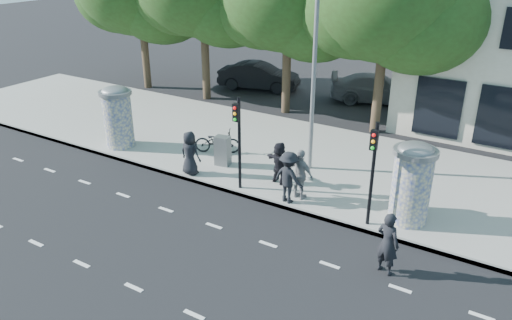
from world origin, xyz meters
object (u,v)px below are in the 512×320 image
Objects in this scene: ad_column_right at (412,181)px; man_road at (388,243)px; cabinet_right at (412,194)px; car_mid at (259,76)px; traffic_pole_far at (373,164)px; cabinet_left at (223,151)px; ped_a at (190,153)px; traffic_pole_near at (238,134)px; ped_d at (289,177)px; ad_column_left at (118,115)px; bicycle at (217,141)px; ped_f at (279,163)px; ped_e at (300,174)px; street_lamp at (314,50)px; car_right at (378,88)px.

ad_column_right is 2.87m from man_road.
man_road is 3.53m from cabinet_right.
car_mid is (-12.08, 10.33, 0.06)m from cabinet_right.
traffic_pole_far is at bearing -150.87° from car_mid.
cabinet_left is at bearing 177.18° from cabinet_right.
ad_column_right is 8.10m from ped_a.
traffic_pole_near is 2.29m from ped_d.
bicycle is (4.02, 1.58, -0.89)m from ad_column_left.
ped_a is at bearing 32.57° from ped_f.
man_road is at bearing 160.43° from ped_e.
man_road is 0.97× the size of bicycle.
cabinet_right is at bearing -6.70° from cabinet_left.
ped_a is at bearing -8.48° from ad_column_left.
ped_e is 1.36m from ped_f.
ad_column_right is 0.55× the size of car_mid.
man_road is at bearing -57.54° from traffic_pole_far.
street_lamp is at bearing -59.16° from ped_e.
car_right is (-1.56, 12.70, -0.29)m from ped_e.
ad_column_right is 7.53m from cabinet_left.
car_mid is at bearing 105.41° from cabinet_left.
ad_column_right is 0.33× the size of street_lamp.
ped_d reaches higher than ped_a.
ped_d is at bearing -167.55° from ad_column_right.
ad_column_left is 0.78× the size of traffic_pole_far.
traffic_pole_far is 3.07m from ped_d.
ped_d is 4.48m from man_road.
man_road reaches higher than cabinet_right.
ad_column_left is 0.78× the size of traffic_pole_near.
bicycle is 1.29m from cabinet_left.
traffic_pole_far is 4.16m from ped_f.
ad_column_left is 1.00× the size of ad_column_right.
ad_column_right is 8.54m from bicycle.
car_mid is (-7.78, 9.11, -4.00)m from street_lamp.
ad_column_right reaches higher than ped_f.
bicycle is (-3.98, -0.55, -4.14)m from street_lamp.
car_mid is (-8.34, 11.89, -0.26)m from ped_d.
street_lamp is at bearing 140.12° from traffic_pole_far.
ped_d is at bearing 1.76° from traffic_pole_near.
car_mid is at bearing 88.87° from ad_column_left.
ad_column_right is 1.55× the size of ped_a.
traffic_pole_near is (6.60, -0.71, 0.69)m from ad_column_left.
ad_column_left is 0.51× the size of car_right.
traffic_pole_near is 13.62m from car_mid.
traffic_pole_far reaches higher than ad_column_left.
ad_column_right is at bearing 0.92° from ad_column_left.
ad_column_left is 7.65m from ped_f.
ped_d is 1.52× the size of cabinet_left.
ped_d reaches higher than ped_e.
ad_column_right reaches higher than car_mid.
ad_column_right is at bearing -86.49° from cabinet_right.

